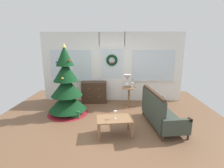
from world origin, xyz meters
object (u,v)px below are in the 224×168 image
(dresser_cabinet, at_px, (94,92))
(gift_box, at_px, (76,114))
(christmas_tree, at_px, (67,89))
(side_table, at_px, (129,93))
(settee_sofa, at_px, (159,112))
(table_lamp, at_px, (127,79))
(flower_vase, at_px, (132,84))
(coffee_table, at_px, (115,121))
(wine_glass, at_px, (115,113))

(dresser_cabinet, relative_size, gift_box, 4.33)
(christmas_tree, bearing_deg, side_table, 18.61)
(settee_sofa, distance_m, table_lamp, 1.70)
(table_lamp, relative_size, flower_vase, 1.26)
(settee_sofa, xyz_separation_m, coffee_table, (-1.17, -0.52, -0.02))
(flower_vase, distance_m, coffee_table, 1.94)
(dresser_cabinet, height_order, gift_box, dresser_cabinet)
(christmas_tree, height_order, dresser_cabinet, christmas_tree)
(dresser_cabinet, height_order, side_table, dresser_cabinet)
(dresser_cabinet, height_order, settee_sofa, settee_sofa)
(christmas_tree, distance_m, settee_sofa, 2.77)
(coffee_table, height_order, wine_glass, wine_glass)
(settee_sofa, height_order, table_lamp, table_lamp)
(coffee_table, distance_m, gift_box, 1.51)
(gift_box, bearing_deg, dresser_cabinet, 75.00)
(dresser_cabinet, bearing_deg, christmas_tree, -122.47)
(christmas_tree, relative_size, side_table, 3.10)
(settee_sofa, distance_m, gift_box, 2.38)
(settee_sofa, xyz_separation_m, side_table, (-0.71, 1.35, 0.12))
(side_table, xyz_separation_m, flower_vase, (0.10, -0.06, 0.32))
(settee_sofa, xyz_separation_m, wine_glass, (-1.15, -0.52, 0.18))
(side_table, relative_size, coffee_table, 0.77)
(christmas_tree, bearing_deg, dresser_cabinet, 57.53)
(settee_sofa, bearing_deg, dresser_cabinet, 137.68)
(flower_vase, height_order, wine_glass, flower_vase)
(coffee_table, bearing_deg, gift_box, 140.75)
(flower_vase, height_order, coffee_table, flower_vase)
(flower_vase, bearing_deg, christmas_tree, -163.79)
(flower_vase, xyz_separation_m, coffee_table, (-0.56, -1.80, -0.46))
(settee_sofa, xyz_separation_m, flower_vase, (-0.61, 1.29, 0.44))
(christmas_tree, distance_m, flower_vase, 2.12)
(side_table, bearing_deg, dresser_cabinet, 160.85)
(dresser_cabinet, xyz_separation_m, settee_sofa, (1.96, -1.78, -0.01))
(settee_sofa, bearing_deg, coffee_table, -156.16)
(christmas_tree, distance_m, table_lamp, 2.01)
(flower_vase, bearing_deg, dresser_cabinet, 159.89)
(dresser_cabinet, bearing_deg, side_table, -19.15)
(wine_glass, bearing_deg, flower_vase, 73.36)
(settee_sofa, relative_size, table_lamp, 3.91)
(table_lamp, xyz_separation_m, gift_box, (-1.55, -0.96, -0.87))
(coffee_table, bearing_deg, flower_vase, 72.90)
(christmas_tree, distance_m, coffee_table, 1.96)
(settee_sofa, relative_size, coffee_table, 1.90)
(side_table, bearing_deg, flower_vase, -30.96)
(dresser_cabinet, xyz_separation_m, coffee_table, (0.79, -2.30, -0.03))
(wine_glass, bearing_deg, coffee_table, 156.38)
(table_lamp, bearing_deg, christmas_tree, -159.76)
(christmas_tree, xyz_separation_m, gift_box, (0.33, -0.27, -0.67))
(christmas_tree, distance_m, side_table, 2.06)
(wine_glass, distance_m, gift_box, 1.57)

